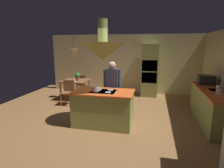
# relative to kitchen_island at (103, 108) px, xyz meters

# --- Properties ---
(ground) EXTENTS (8.16, 8.16, 0.00)m
(ground) POSITION_rel_kitchen_island_xyz_m (0.00, 0.20, -0.47)
(ground) COLOR olive
(wall_back) EXTENTS (6.80, 0.10, 2.55)m
(wall_back) POSITION_rel_kitchen_island_xyz_m (0.00, 3.65, 0.81)
(wall_back) COLOR beige
(wall_back) RESTS_ON ground
(kitchen_island) EXTENTS (1.58, 0.91, 0.95)m
(kitchen_island) POSITION_rel_kitchen_island_xyz_m (0.00, 0.00, 0.00)
(kitchen_island) COLOR #8C934C
(kitchen_island) RESTS_ON ground
(counter_run_right) EXTENTS (0.73, 2.50, 0.93)m
(counter_run_right) POSITION_rel_kitchen_island_xyz_m (2.84, 0.80, 0.00)
(counter_run_right) COLOR #8C934C
(counter_run_right) RESTS_ON ground
(oven_tower) EXTENTS (0.66, 0.62, 2.12)m
(oven_tower) POSITION_rel_kitchen_island_xyz_m (1.10, 3.24, 0.59)
(oven_tower) COLOR #8C934C
(oven_tower) RESTS_ON ground
(dining_table) EXTENTS (0.99, 0.90, 0.76)m
(dining_table) POSITION_rel_kitchen_island_xyz_m (-1.70, 2.10, 0.19)
(dining_table) COLOR brown
(dining_table) RESTS_ON ground
(person_at_island) EXTENTS (0.53, 0.22, 1.64)m
(person_at_island) POSITION_rel_kitchen_island_xyz_m (0.08, 0.72, 0.47)
(person_at_island) COLOR tan
(person_at_island) RESTS_ON ground
(range_hood) EXTENTS (1.10, 1.10, 1.00)m
(range_hood) POSITION_rel_kitchen_island_xyz_m (0.00, 0.00, 1.51)
(range_hood) COLOR #8C934C
(pendant_light_over_table) EXTENTS (0.32, 0.32, 0.82)m
(pendant_light_over_table) POSITION_rel_kitchen_island_xyz_m (-1.70, 2.10, 1.39)
(pendant_light_over_table) COLOR #E0B266
(chair_facing_island) EXTENTS (0.40, 0.40, 0.87)m
(chair_facing_island) POSITION_rel_kitchen_island_xyz_m (-1.70, 1.43, 0.04)
(chair_facing_island) COLOR brown
(chair_facing_island) RESTS_ON ground
(chair_by_back_wall) EXTENTS (0.40, 0.40, 0.87)m
(chair_by_back_wall) POSITION_rel_kitchen_island_xyz_m (-1.70, 2.77, 0.04)
(chair_by_back_wall) COLOR brown
(chair_by_back_wall) RESTS_ON ground
(potted_plant_on_table) EXTENTS (0.20, 0.20, 0.30)m
(potted_plant_on_table) POSITION_rel_kitchen_island_xyz_m (-1.60, 2.10, 0.46)
(potted_plant_on_table) COLOR #99382D
(potted_plant_on_table) RESTS_ON dining_table
(cup_on_table) EXTENTS (0.07, 0.07, 0.09)m
(cup_on_table) POSITION_rel_kitchen_island_xyz_m (-1.62, 1.87, 0.34)
(cup_on_table) COLOR white
(cup_on_table) RESTS_ON dining_table
(canister_flour) EXTENTS (0.11, 0.11, 0.16)m
(canister_flour) POSITION_rel_kitchen_island_xyz_m (2.84, 0.19, 0.54)
(canister_flour) COLOR #E0B78C
(canister_flour) RESTS_ON counter_run_right
(canister_sugar) EXTENTS (0.11, 0.11, 0.20)m
(canister_sugar) POSITION_rel_kitchen_island_xyz_m (2.84, 0.37, 0.56)
(canister_sugar) COLOR silver
(canister_sugar) RESTS_ON counter_run_right
(microwave_on_counter) EXTENTS (0.46, 0.36, 0.28)m
(microwave_on_counter) POSITION_rel_kitchen_island_xyz_m (2.84, 1.54, 0.60)
(microwave_on_counter) COLOR #232326
(microwave_on_counter) RESTS_ON counter_run_right
(cooking_pot_on_cooktop) EXTENTS (0.18, 0.18, 0.12)m
(cooking_pot_on_cooktop) POSITION_rel_kitchen_island_xyz_m (-0.16, -0.13, 0.54)
(cooking_pot_on_cooktop) COLOR #B2B2B7
(cooking_pot_on_cooktop) RESTS_ON kitchen_island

